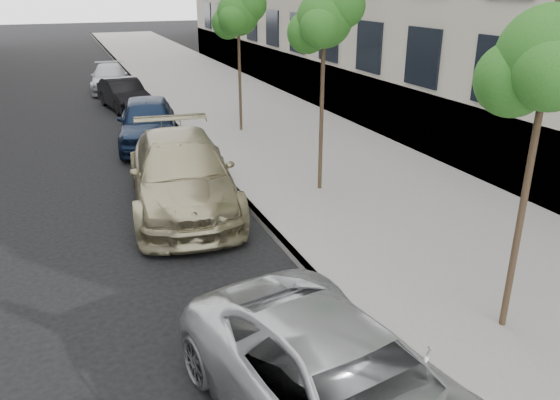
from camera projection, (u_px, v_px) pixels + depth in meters
sidewalk at (205, 87)px, 28.25m from camera, size 6.40×72.00×0.14m
curb at (143, 91)px, 27.17m from camera, size 0.15×72.00×0.14m
tree_near at (551, 57)px, 6.96m from camera, size 1.69×1.49×4.86m
tree_mid at (325, 20)px, 12.53m from camera, size 1.66×1.46×4.95m
tree_far at (239, 14)px, 18.20m from camera, size 1.76×1.56×4.83m
minivan at (345, 391)px, 6.24m from camera, size 3.12×5.30×1.38m
suv at (181, 173)px, 12.95m from camera, size 3.03×6.05×1.69m
sedan_blue at (148, 121)px, 18.05m from camera, size 2.59×4.89×1.59m
sedan_black at (124, 94)px, 23.28m from camera, size 1.97×4.07×1.28m
sedan_rear at (110, 78)px, 27.33m from camera, size 2.25×4.53×1.27m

